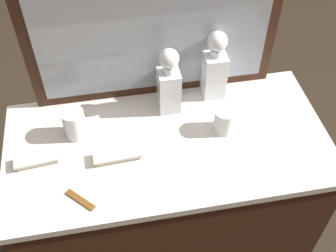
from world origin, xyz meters
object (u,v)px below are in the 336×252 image
object	(u,v)px
crystal_tumbler_right	(224,121)
tortoiseshell_comb	(80,200)
silver_brush_far_left	(118,156)
silver_brush_center	(37,160)
crystal_decanter_rear	(169,86)
crystal_tumbler_rear	(75,125)
crystal_decanter_far_left	(214,70)

from	to	relation	value
crystal_tumbler_right	tortoiseshell_comb	world-z (taller)	crystal_tumbler_right
silver_brush_far_left	silver_brush_center	size ratio (longest dim) A/B	1.09
silver_brush_center	crystal_decanter_rear	bearing A→B (deg)	20.17
crystal_tumbler_rear	silver_brush_center	xyz separation A→B (m)	(-0.14, -0.10, -0.04)
tortoiseshell_comb	silver_brush_far_left	bearing A→B (deg)	48.10
crystal_tumbler_right	crystal_decanter_far_left	bearing A→B (deg)	87.76
crystal_tumbler_right	silver_brush_far_left	size ratio (longest dim) A/B	0.56
crystal_tumbler_rear	crystal_tumbler_right	bearing A→B (deg)	-7.70
crystal_tumbler_right	tortoiseshell_comb	bearing A→B (deg)	-158.00
crystal_tumbler_rear	silver_brush_center	distance (m)	0.17
crystal_decanter_rear	silver_brush_center	xyz separation A→B (m)	(-0.48, -0.18, -0.10)
crystal_decanter_rear	silver_brush_far_left	size ratio (longest dim) A/B	1.62
crystal_decanter_rear	crystal_tumbler_right	size ratio (longest dim) A/B	2.91
crystal_decanter_far_left	crystal_tumbler_rear	xyz separation A→B (m)	(-0.53, -0.12, -0.06)
crystal_decanter_far_left	tortoiseshell_comb	bearing A→B (deg)	-142.67
crystal_tumbler_rear	silver_brush_center	world-z (taller)	crystal_tumbler_rear
crystal_decanter_far_left	tortoiseshell_comb	xyz separation A→B (m)	(-0.53, -0.40, -0.11)
crystal_decanter_rear	crystal_tumbler_right	bearing A→B (deg)	-39.82
silver_brush_far_left	tortoiseshell_comb	size ratio (longest dim) A/B	1.78
crystal_tumbler_right	silver_brush_far_left	world-z (taller)	crystal_tumbler_right
silver_brush_center	tortoiseshell_comb	xyz separation A→B (m)	(0.14, -0.18, -0.01)
crystal_decanter_far_left	crystal_decanter_rear	bearing A→B (deg)	-165.22
tortoiseshell_comb	silver_brush_center	bearing A→B (deg)	127.56
crystal_decanter_far_left	silver_brush_center	world-z (taller)	crystal_decanter_far_left
crystal_decanter_far_left	crystal_tumbler_right	bearing A→B (deg)	-92.24
crystal_decanter_rear	silver_brush_far_left	distance (m)	0.31
crystal_decanter_rear	silver_brush_center	distance (m)	0.52
crystal_decanter_rear	tortoiseshell_comb	world-z (taller)	crystal_decanter_rear
crystal_decanter_rear	crystal_decanter_far_left	xyz separation A→B (m)	(0.18, 0.05, 0.01)
crystal_decanter_rear	crystal_decanter_far_left	size ratio (longest dim) A/B	0.95
silver_brush_far_left	tortoiseshell_comb	xyz separation A→B (m)	(-0.13, -0.15, -0.01)
crystal_decanter_far_left	silver_brush_center	size ratio (longest dim) A/B	1.86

